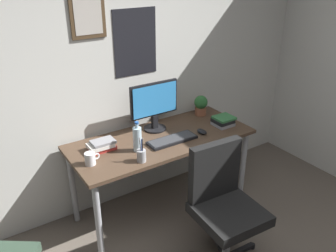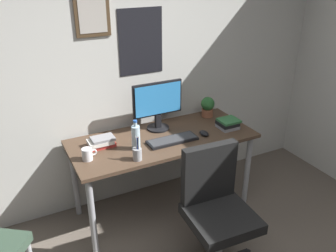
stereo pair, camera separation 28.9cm
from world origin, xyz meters
The scene contains 12 objects.
wall_back centered at (0.00, 2.15, 1.30)m, with size 4.40×0.10×2.60m.
desk centered at (0.26, 1.73, 0.66)m, with size 1.58×0.67×0.75m.
office_chair centered at (0.32, 0.99, 0.53)m, with size 0.56×0.57×0.95m.
monitor centered at (0.30, 1.91, 0.98)m, with size 0.46×0.20×0.43m.
keyboard centered at (0.30, 1.63, 0.76)m, with size 0.43×0.15×0.03m.
computer_mouse centered at (0.60, 1.61, 0.76)m, with size 0.06×0.11×0.04m.
water_bottle centered at (-0.02, 1.65, 0.85)m, with size 0.07×0.07×0.25m.
coffee_mug_near centered at (-0.41, 1.65, 0.79)m, with size 0.12×0.08×0.09m.
potted_plant centered at (0.85, 1.95, 0.85)m, with size 0.13×0.13×0.20m.
pen_cup centered at (-0.07, 1.48, 0.80)m, with size 0.07×0.07×0.20m.
book_stack_left centered at (-0.25, 1.81, 0.79)m, with size 0.22×0.14×0.08m.
book_stack_right centered at (0.87, 1.64, 0.79)m, with size 0.18×0.16×0.08m.
Camera 2 is at (-0.92, -0.70, 2.13)m, focal length 37.92 mm.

